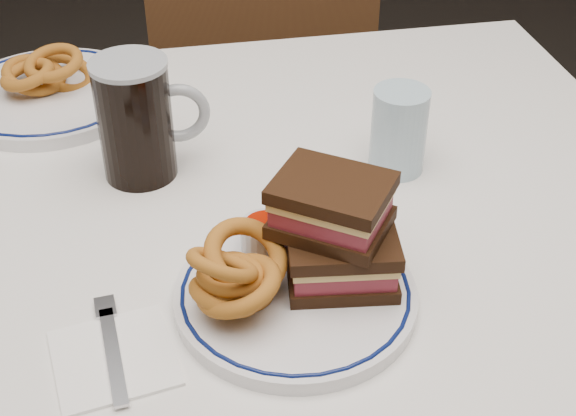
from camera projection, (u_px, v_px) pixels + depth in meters
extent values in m
cube|color=white|center=(188.00, 204.00, 1.02)|extent=(1.26, 0.86, 0.03)
cylinder|color=#432415|center=(457.00, 228.00, 1.60)|extent=(0.06, 0.06, 0.71)
cube|color=white|center=(170.00, 101.00, 1.41)|extent=(1.26, 0.01, 0.17)
cube|color=#432415|center=(256.00, 67.00, 1.90)|extent=(0.49, 0.49, 0.04)
cylinder|color=#432415|center=(322.00, 112.00, 2.23)|extent=(0.04, 0.04, 0.45)
cylinder|color=#432415|center=(350.00, 194.00, 1.91)|extent=(0.04, 0.04, 0.45)
cylinder|color=#432415|center=(178.00, 122.00, 2.18)|extent=(0.04, 0.04, 0.45)
cylinder|color=#432415|center=(182.00, 208.00, 1.87)|extent=(0.04, 0.04, 0.45)
cylinder|color=white|center=(295.00, 296.00, 0.85)|extent=(0.26, 0.26, 0.02)
torus|color=#0A164E|center=(295.00, 290.00, 0.84)|extent=(0.24, 0.24, 0.00)
cube|color=black|center=(341.00, 273.00, 0.85)|extent=(0.12, 0.10, 0.02)
cube|color=#A32F49|center=(342.00, 261.00, 0.84)|extent=(0.11, 0.10, 0.02)
cube|color=#E9C068|center=(342.00, 250.00, 0.84)|extent=(0.12, 0.10, 0.01)
cube|color=black|center=(343.00, 241.00, 0.83)|extent=(0.12, 0.10, 0.02)
cube|color=black|center=(331.00, 222.00, 0.83)|extent=(0.15, 0.14, 0.02)
cube|color=#A32F49|center=(331.00, 209.00, 0.82)|extent=(0.13, 0.13, 0.02)
cube|color=#E9C068|center=(332.00, 198.00, 0.81)|extent=(0.14, 0.13, 0.01)
cube|color=black|center=(332.00, 188.00, 0.80)|extent=(0.15, 0.14, 0.02)
torus|color=brown|center=(238.00, 280.00, 0.84)|extent=(0.09, 0.09, 0.05)
torus|color=brown|center=(241.00, 281.00, 0.83)|extent=(0.08, 0.08, 0.06)
torus|color=brown|center=(224.00, 295.00, 0.80)|extent=(0.08, 0.08, 0.06)
torus|color=brown|center=(238.00, 285.00, 0.80)|extent=(0.09, 0.09, 0.05)
torus|color=brown|center=(230.00, 274.00, 0.80)|extent=(0.07, 0.07, 0.02)
torus|color=brown|center=(246.00, 256.00, 0.81)|extent=(0.10, 0.09, 0.08)
torus|color=brown|center=(222.00, 265.00, 0.78)|extent=(0.09, 0.07, 0.07)
cylinder|color=silver|center=(266.00, 235.00, 0.89)|extent=(0.06, 0.06, 0.03)
cylinder|color=#991402|center=(266.00, 227.00, 0.89)|extent=(0.05, 0.05, 0.01)
cylinder|color=black|center=(135.00, 121.00, 1.01)|extent=(0.09, 0.09, 0.16)
cylinder|color=#99A0A7|center=(128.00, 64.00, 0.96)|extent=(0.10, 0.10, 0.01)
torus|color=#99A0A7|center=(178.00, 113.00, 1.01)|extent=(0.08, 0.02, 0.08)
cylinder|color=#A4C4D4|center=(399.00, 131.00, 1.03)|extent=(0.07, 0.07, 0.11)
cylinder|color=white|center=(50.00, 95.00, 1.20)|extent=(0.29, 0.29, 0.02)
torus|color=#0A164E|center=(49.00, 90.00, 1.20)|extent=(0.27, 0.27, 0.01)
torus|color=brown|center=(66.00, 73.00, 1.22)|extent=(0.10, 0.09, 0.06)
torus|color=brown|center=(34.00, 75.00, 1.19)|extent=(0.10, 0.09, 0.05)
torus|color=brown|center=(27.00, 75.00, 1.17)|extent=(0.08, 0.08, 0.04)
torus|color=brown|center=(53.00, 63.00, 1.18)|extent=(0.09, 0.09, 0.04)
cube|color=white|center=(114.00, 358.00, 0.79)|extent=(0.13, 0.13, 0.00)
cube|color=#B3B3B8|center=(113.00, 355.00, 0.79)|extent=(0.03, 0.13, 0.00)
cube|color=#B3B3B8|center=(105.00, 307.00, 0.84)|extent=(0.02, 0.03, 0.00)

